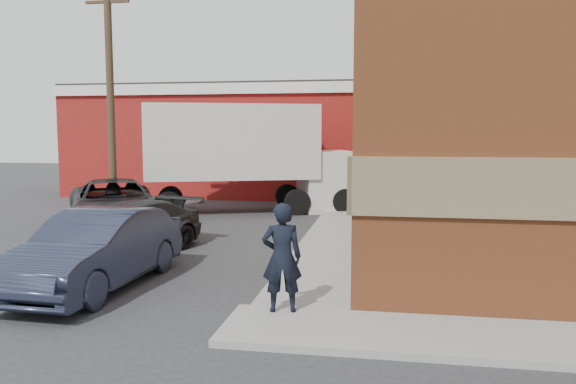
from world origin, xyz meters
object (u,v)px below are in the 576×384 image
at_px(warehouse, 235,140).
at_px(box_truck, 253,151).
at_px(utility_pole, 110,89).
at_px(sedan, 97,250).
at_px(suv_a, 115,205).
at_px(man, 282,257).
at_px(suv_b, 127,229).

xyz_separation_m(warehouse, box_truck, (2.79, -7.57, -0.33)).
bearing_deg(utility_pole, box_truck, 38.64).
xyz_separation_m(sedan, suv_a, (-2.94, 6.54, 0.03)).
bearing_deg(man, box_truck, -87.32).
relative_size(warehouse, sedan, 3.35).
xyz_separation_m(warehouse, suv_a, (-0.71, -12.50, -1.98)).
xyz_separation_m(man, suv_a, (-7.04, 7.75, -0.23)).
distance_m(warehouse, man, 21.29).
xyz_separation_m(suv_b, box_truck, (1.37, 8.47, 1.79)).
bearing_deg(suv_b, sedan, -58.01).
relative_size(warehouse, suv_b, 3.41).
xyz_separation_m(utility_pole, suv_a, (0.79, -1.50, -3.91)).
xyz_separation_m(suv_a, box_truck, (3.50, 4.93, 1.65)).
height_order(man, suv_b, man).
relative_size(man, box_truck, 0.21).
relative_size(sedan, suv_a, 0.81).
bearing_deg(man, suv_b, -53.55).
height_order(warehouse, man, warehouse).
bearing_deg(warehouse, box_truck, -69.77).
height_order(utility_pole, suv_b, utility_pole).
distance_m(utility_pole, suv_a, 4.26).
height_order(warehouse, utility_pole, utility_pole).
bearing_deg(suv_a, suv_b, -89.61).
bearing_deg(warehouse, sedan, -83.33).
xyz_separation_m(warehouse, suv_b, (1.42, -16.04, -2.12)).
bearing_deg(suv_b, suv_a, 138.02).
bearing_deg(man, utility_pole, -62.68).
bearing_deg(warehouse, suv_a, -93.25).
relative_size(warehouse, suv_a, 2.71).
bearing_deg(man, suv_a, -60.68).
height_order(warehouse, sedan, warehouse).
bearing_deg(utility_pole, sedan, -65.12).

